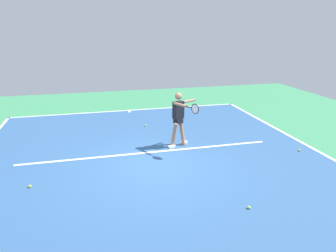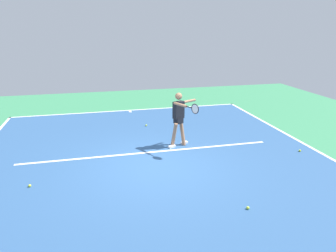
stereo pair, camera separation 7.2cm
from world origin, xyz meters
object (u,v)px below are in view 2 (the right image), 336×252
at_px(tennis_ball_near_service_line, 146,125).
at_px(tennis_ball_centre_court, 248,208).
at_px(tennis_player, 179,116).
at_px(tennis_ball_by_baseline, 30,186).
at_px(tennis_ball_far_corner, 300,151).

relative_size(tennis_ball_near_service_line, tennis_ball_centre_court, 1.00).
height_order(tennis_player, tennis_ball_by_baseline, tennis_player).
xyz_separation_m(tennis_ball_near_service_line, tennis_ball_far_corner, (-4.10, 3.56, 0.00)).
bearing_deg(tennis_ball_centre_court, tennis_ball_far_corner, -140.50).
xyz_separation_m(tennis_ball_by_baseline, tennis_ball_centre_court, (-4.56, 2.06, 0.00)).
bearing_deg(tennis_ball_by_baseline, tennis_ball_centre_court, 155.73).
height_order(tennis_ball_by_baseline, tennis_ball_centre_court, same).
relative_size(tennis_ball_by_baseline, tennis_ball_near_service_line, 1.00).
bearing_deg(tennis_ball_near_service_line, tennis_ball_far_corner, 139.00).
height_order(tennis_ball_by_baseline, tennis_ball_near_service_line, same).
xyz_separation_m(tennis_ball_by_baseline, tennis_ball_near_service_line, (-3.46, -3.97, 0.00)).
bearing_deg(tennis_ball_far_corner, tennis_ball_centre_court, 39.50).
height_order(tennis_ball_near_service_line, tennis_ball_far_corner, same).
bearing_deg(tennis_player, tennis_ball_near_service_line, -99.71).
bearing_deg(tennis_ball_by_baseline, tennis_ball_far_corner, -176.92).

